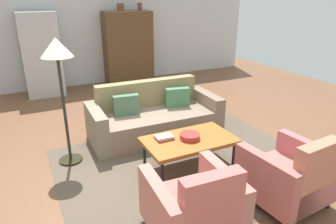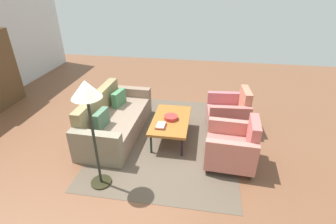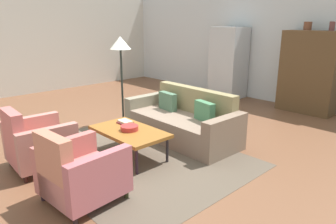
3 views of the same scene
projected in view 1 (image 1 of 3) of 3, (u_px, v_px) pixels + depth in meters
name	position (u px, v px, depth m)	size (l,w,h in m)	color
ground_plane	(135.00, 154.00, 4.53)	(11.87, 11.87, 0.00)	brown
wall_back	(73.00, 29.00, 7.45)	(9.89, 0.12, 2.80)	silver
area_rug	(187.00, 165.00, 4.25)	(3.40, 2.60, 0.01)	brown
couch	(153.00, 118.00, 5.09)	(2.12, 0.95, 0.86)	#866F5E
coffee_table	(189.00, 141.00, 4.06)	(1.20, 0.70, 0.43)	black
armchair_left	(195.00, 210.00, 2.86)	(0.84, 0.84, 0.88)	#382220
armchair_right	(291.00, 178.00, 3.36)	(0.86, 0.86, 0.88)	black
fruit_bowl	(190.00, 136.00, 4.04)	(0.27, 0.27, 0.07)	#B12F2D
book_stack	(164.00, 137.00, 4.04)	(0.23, 0.19, 0.05)	maroon
cabinet	(128.00, 48.00, 7.86)	(1.20, 0.51, 1.80)	brown
vase_tall	(121.00, 7.00, 7.44)	(0.17, 0.17, 0.18)	brown
vase_round	(140.00, 7.00, 7.64)	(0.11, 0.11, 0.19)	brown
refrigerator	(41.00, 54.00, 6.90)	(0.80, 0.73, 1.85)	#B7BABF
floor_lamp	(58.00, 60.00, 3.84)	(0.40, 0.40, 1.72)	black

